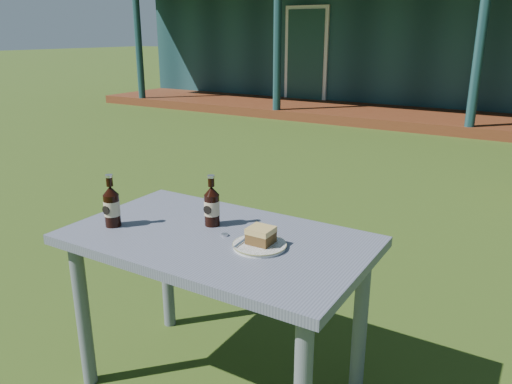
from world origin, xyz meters
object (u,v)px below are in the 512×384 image
Objects in this scene: plate at (260,245)px; cola_bottle_far at (112,206)px; cafe_table at (218,259)px; cake_slice at (261,235)px; cola_bottle_near at (212,206)px.

cola_bottle_far reaches higher than plate.
cafe_table is 5.88× the size of plate.
cake_slice is 0.43× the size of cola_bottle_near.
cola_bottle_far is at bearing -168.68° from plate.
cake_slice is (-0.00, 0.01, 0.04)m from plate.
cola_bottle_far reaches higher than cola_bottle_near.
cake_slice is at bearing 92.84° from plate.
cake_slice reaches higher than plate.
cola_bottle_far is at bearing -167.82° from cake_slice.
plate is at bearing -17.98° from cola_bottle_near.
cola_bottle_far is (-0.63, -0.13, 0.08)m from plate.
plate is 0.31m from cola_bottle_near.
plate is 0.94× the size of cola_bottle_near.
cafe_table is at bearing -179.36° from cake_slice.
cola_bottle_near is at bearing 163.81° from cake_slice.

